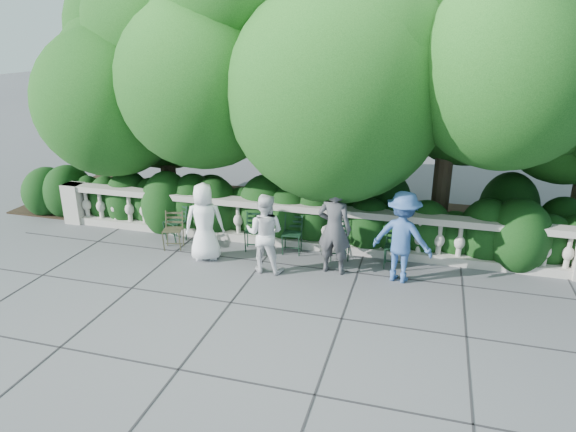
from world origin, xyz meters
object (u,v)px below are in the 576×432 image
(chair_weathered, at_px, (173,251))
(person_woman_grey, at_px, (334,229))
(chair_c, at_px, (291,255))
(chair_e, at_px, (339,261))
(chair_f, at_px, (393,270))
(chair_a, at_px, (171,242))
(person_businessman, at_px, (204,222))
(chair_b, at_px, (254,252))
(person_casual_man, at_px, (265,233))
(person_older_blue, at_px, (402,237))

(chair_weathered, distance_m, person_woman_grey, 3.72)
(chair_c, height_order, chair_e, same)
(chair_e, bearing_deg, chair_f, -22.67)
(chair_e, relative_size, chair_f, 1.00)
(chair_a, distance_m, person_businessman, 1.56)
(chair_b, distance_m, person_businessman, 1.33)
(chair_f, distance_m, person_woman_grey, 1.53)
(chair_c, xyz_separation_m, person_casual_man, (-0.30, -0.83, 0.80))
(chair_e, bearing_deg, person_businessman, 175.62)
(chair_a, distance_m, chair_weathered, 0.55)
(chair_e, bearing_deg, chair_weathered, 170.11)
(chair_c, bearing_deg, person_woman_grey, -32.19)
(person_businessman, bearing_deg, chair_e, 171.22)
(chair_f, bearing_deg, person_older_blue, -69.11)
(chair_b, height_order, chair_e, same)
(person_older_blue, bearing_deg, person_casual_man, 19.78)
(chair_a, bearing_deg, person_older_blue, 20.58)
(person_older_blue, bearing_deg, chair_b, 4.54)
(chair_b, xyz_separation_m, person_woman_grey, (1.86, -0.48, 0.92))
(chair_b, xyz_separation_m, person_businessman, (-0.86, -0.59, 0.83))
(chair_e, height_order, person_older_blue, person_older_blue)
(chair_e, relative_size, person_woman_grey, 0.45)
(chair_b, relative_size, person_woman_grey, 0.45)
(chair_f, height_order, chair_weathered, same)
(chair_a, distance_m, chair_e, 3.91)
(person_businessman, distance_m, person_older_blue, 4.02)
(chair_b, bearing_deg, person_businessman, -156.52)
(chair_a, height_order, person_businessman, person_businessman)
(chair_weathered, height_order, person_older_blue, person_older_blue)
(chair_c, bearing_deg, chair_e, -5.92)
(chair_f, height_order, person_businessman, person_businessman)
(chair_a, distance_m, person_woman_grey, 4.02)
(chair_c, distance_m, chair_f, 2.19)
(chair_f, bearing_deg, chair_e, 174.38)
(chair_e, relative_size, person_businessman, 0.51)
(chair_f, relative_size, person_casual_man, 0.52)
(person_woman_grey, bearing_deg, chair_a, -2.34)
(chair_b, relative_size, person_casual_man, 0.52)
(chair_weathered, relative_size, person_casual_man, 0.52)
(chair_c, xyz_separation_m, person_woman_grey, (1.03, -0.52, 0.92))
(chair_weathered, bearing_deg, chair_f, -9.77)
(person_woman_grey, relative_size, person_casual_man, 1.15)
(chair_a, bearing_deg, chair_c, 26.32)
(chair_weathered, xyz_separation_m, person_woman_grey, (3.60, -0.05, 0.92))
(chair_weathered, bearing_deg, person_woman_grey, -14.80)
(chair_a, bearing_deg, person_woman_grey, 18.58)
(chair_a, height_order, chair_weathered, same)
(chair_e, distance_m, person_woman_grey, 1.06)
(chair_weathered, height_order, person_woman_grey, person_woman_grey)
(person_woman_grey, relative_size, person_older_blue, 1.03)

